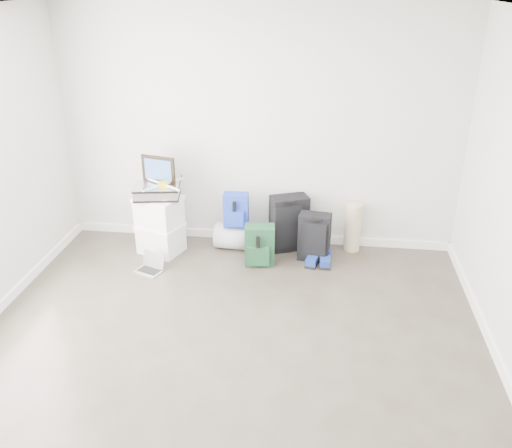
# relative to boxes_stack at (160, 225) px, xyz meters

# --- Properties ---
(ground) EXTENTS (5.00, 5.00, 0.00)m
(ground) POSITION_rel_boxes_stack_xyz_m (1.07, -2.05, -0.34)
(ground) COLOR #383229
(ground) RESTS_ON ground
(room_envelope) EXTENTS (4.52, 5.02, 2.71)m
(room_envelope) POSITION_rel_boxes_stack_xyz_m (1.07, -2.03, 1.38)
(room_envelope) COLOR silver
(room_envelope) RESTS_ON ground
(boxes_stack) EXTENTS (0.58, 0.52, 0.68)m
(boxes_stack) POSITION_rel_boxes_stack_xyz_m (0.00, 0.00, 0.00)
(boxes_stack) COLOR white
(boxes_stack) RESTS_ON ground
(briefcase) EXTENTS (0.53, 0.43, 0.14)m
(briefcase) POSITION_rel_boxes_stack_xyz_m (0.00, 0.00, 0.41)
(briefcase) COLOR #B2B2B7
(briefcase) RESTS_ON boxes_stack
(painting) EXTENTS (0.40, 0.12, 0.30)m
(painting) POSITION_rel_boxes_stack_xyz_m (0.00, 0.10, 0.63)
(painting) COLOR black
(painting) RESTS_ON briefcase
(drone) EXTENTS (0.46, 0.46, 0.05)m
(drone) POSITION_rel_boxes_stack_xyz_m (0.08, -0.02, 0.50)
(drone) COLOR gold
(drone) RESTS_ON briefcase
(duffel_bag) EXTENTS (0.51, 0.34, 0.30)m
(duffel_bag) POSITION_rel_boxes_stack_xyz_m (0.85, 0.19, -0.19)
(duffel_bag) COLOR gray
(duffel_bag) RESTS_ON ground
(blue_backpack) EXTENTS (0.29, 0.22, 0.39)m
(blue_backpack) POSITION_rel_boxes_stack_xyz_m (0.85, 0.16, 0.15)
(blue_backpack) COLOR #1828A1
(blue_backpack) RESTS_ON duffel_bag
(large_suitcase) EXTENTS (0.48, 0.40, 0.64)m
(large_suitcase) POSITION_rel_boxes_stack_xyz_m (1.45, 0.26, -0.02)
(large_suitcase) COLOR black
(large_suitcase) RESTS_ON ground
(green_backpack) EXTENTS (0.34, 0.27, 0.45)m
(green_backpack) POSITION_rel_boxes_stack_xyz_m (1.16, -0.15, -0.12)
(green_backpack) COLOR #12321D
(green_backpack) RESTS_ON ground
(carry_on) EXTENTS (0.37, 0.26, 0.54)m
(carry_on) POSITION_rel_boxes_stack_xyz_m (1.75, 0.04, -0.07)
(carry_on) COLOR black
(carry_on) RESTS_ON ground
(shoes) EXTENTS (0.29, 0.32, 0.10)m
(shoes) POSITION_rel_boxes_stack_xyz_m (1.81, -0.06, -0.29)
(shoes) COLOR black
(shoes) RESTS_ON ground
(rolled_rug) EXTENTS (0.19, 0.19, 0.57)m
(rolled_rug) POSITION_rel_boxes_stack_xyz_m (2.18, 0.33, -0.06)
(rolled_rug) COLOR tan
(rolled_rug) RESTS_ON ground
(laptop) EXTENTS (0.33, 0.28, 0.19)m
(laptop) POSITION_rel_boxes_stack_xyz_m (0.01, -0.45, -0.29)
(laptop) COLOR #BABBBF
(laptop) RESTS_ON ground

